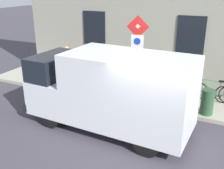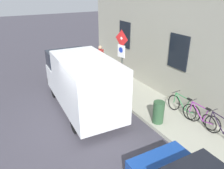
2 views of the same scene
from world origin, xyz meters
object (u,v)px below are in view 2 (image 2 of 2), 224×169
at_px(bicycle_purple, 201,117).
at_px(pedestrian, 100,58).
at_px(bicycle_black, 221,129).
at_px(litter_bin, 158,112).
at_px(sign_post_stacked, 122,55).
at_px(delivery_van, 82,81).
at_px(bicycle_green, 183,107).

xyz_separation_m(bicycle_purple, pedestrian, (-0.76, 7.03, 0.56)).
bearing_deg(bicycle_black, litter_bin, 36.73).
bearing_deg(pedestrian, sign_post_stacked, 134.69).
distance_m(delivery_van, bicycle_green, 4.40).
bearing_deg(bicycle_purple, bicycle_green, -3.21).
bearing_deg(bicycle_black, sign_post_stacked, 19.99).
distance_m(bicycle_purple, litter_bin, 1.60).
distance_m(bicycle_purple, pedestrian, 7.09).
bearing_deg(bicycle_green, sign_post_stacked, 26.36).
height_order(delivery_van, bicycle_green, delivery_van).
xyz_separation_m(sign_post_stacked, pedestrian, (0.66, 3.49, -1.19)).
distance_m(sign_post_stacked, delivery_van, 2.13).
height_order(bicycle_black, pedestrian, pedestrian).
bearing_deg(bicycle_green, bicycle_purple, 178.12).
height_order(sign_post_stacked, pedestrian, sign_post_stacked).
xyz_separation_m(delivery_van, bicycle_purple, (3.33, -3.66, -0.82)).
distance_m(bicycle_black, litter_bin, 2.26).
bearing_deg(litter_bin, bicycle_green, -2.93).
bearing_deg(pedestrian, bicycle_black, 150.79).
relative_size(bicycle_purple, pedestrian, 1.00).
bearing_deg(delivery_van, bicycle_black, -141.09).
relative_size(bicycle_black, bicycle_green, 1.00).
bearing_deg(bicycle_purple, pedestrian, 2.97).
bearing_deg(litter_bin, bicycle_black, -55.55).
bearing_deg(bicycle_green, bicycle_black, 178.15).
relative_size(delivery_van, litter_bin, 6.02).
height_order(sign_post_stacked, delivery_van, sign_post_stacked).
bearing_deg(delivery_van, pedestrian, -34.64).
distance_m(bicycle_green, pedestrian, 6.20).
height_order(bicycle_black, litter_bin, litter_bin).
bearing_deg(bicycle_purple, delivery_van, 39.14).
relative_size(sign_post_stacked, bicycle_green, 1.83).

